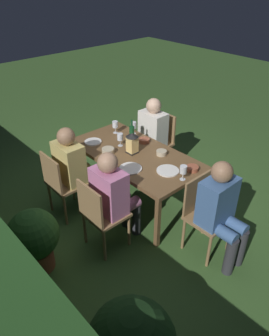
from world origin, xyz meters
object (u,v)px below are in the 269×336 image
object	(u,v)px
person_in_pink	(114,194)
plate_b	(93,142)
chair_side_right_a	(100,213)
ice_bucket	(20,318)
person_in_cream	(150,134)
wine_glass_c	(184,170)
potted_plant_corner	(34,238)
plate_c	(168,171)
bowl_olives	(162,153)
wine_glass_d	(134,126)
person_in_blue	(222,209)
wine_glass_a	(115,125)
dining_table	(134,157)
chair_head_near	(204,211)
green_bottle_on_table	(132,133)
person_in_mustard	(74,165)
chair_side_right_b	(62,182)
chair_side_left_b	(159,139)
plate_a	(130,168)
lantern_centerpiece	(132,142)
bowl_dip	(108,150)
bowl_salad	(144,140)
bowl_bread	(192,168)
wine_glass_b	(120,137)

from	to	relation	value
person_in_pink	plate_b	bearing A→B (deg)	-23.78
chair_side_right_a	ice_bucket	world-z (taller)	ice_bucket
person_in_cream	wine_glass_c	size ratio (longest dim) A/B	6.80
wine_glass_c	potted_plant_corner	bearing A→B (deg)	68.08
plate_c	bowl_olives	xyz separation A→B (m)	(0.31, -0.21, 0.02)
wine_glass_c	wine_glass_d	bearing A→B (deg)	-16.19
person_in_blue	wine_glass_a	distance (m)	1.90
dining_table	chair_head_near	xyz separation A→B (m)	(-1.10, 0.00, -0.19)
ice_bucket	potted_plant_corner	distance (m)	1.16
chair_head_near	chair_side_right_a	xyz separation A→B (m)	(0.71, 0.83, 0.00)
plate_b	potted_plant_corner	distance (m)	1.51
green_bottle_on_table	wine_glass_d	size ratio (longest dim) A/B	1.72
person_in_mustard	green_bottle_on_table	distance (m)	0.86
person_in_blue	plate_c	distance (m)	0.74
chair_side_right_b	plate_c	world-z (taller)	chair_side_right_b
wine_glass_c	plate_c	bearing A→B (deg)	0.57
dining_table	person_in_cream	world-z (taller)	person_in_cream
chair_side_left_b	wine_glass_d	distance (m)	0.60
plate_a	potted_plant_corner	distance (m)	1.26
green_bottle_on_table	ice_bucket	world-z (taller)	green_bottle_on_table
person_in_pink	lantern_centerpiece	size ratio (longest dim) A/B	4.34
chair_side_right_a	bowl_dip	xyz separation A→B (m)	(0.60, -0.59, 0.28)
chair_side_right_b	green_bottle_on_table	distance (m)	1.09
wine_glass_d	bowl_salad	bearing A→B (deg)	167.08
wine_glass_c	wine_glass_d	size ratio (longest dim) A/B	1.00
wine_glass_c	bowl_salad	size ratio (longest dim) A/B	1.22
plate_c	bowl_olives	distance (m)	0.37
chair_head_near	bowl_olives	distance (m)	0.91
person_in_cream	bowl_olives	xyz separation A→B (m)	(-0.63, 0.42, 0.12)
chair_side_left_b	person_in_pink	bearing A→B (deg)	117.60
wine_glass_d	chair_side_right_b	bearing A→B (deg)	91.18
person_in_cream	plate_c	xyz separation A→B (m)	(-0.94, 0.63, 0.10)
wine_glass_c	bowl_bread	size ratio (longest dim) A/B	1.20
lantern_centerpiece	wine_glass_c	world-z (taller)	lantern_centerpiece
plate_c	potted_plant_corner	distance (m)	1.58
wine_glass_c	bowl_dip	world-z (taller)	wine_glass_c
plate_a	bowl_bread	world-z (taller)	bowl_bread
person_in_blue	person_in_pink	size ratio (longest dim) A/B	1.00
green_bottle_on_table	bowl_dip	xyz separation A→B (m)	(-0.05, 0.43, -0.08)
bowl_olives	person_in_mustard	bearing A→B (deg)	53.27
plate_c	person_in_pink	bearing A→B (deg)	74.55
person_in_mustard	lantern_centerpiece	size ratio (longest dim) A/B	4.34
wine_glass_d	bowl_salad	size ratio (longest dim) A/B	1.22
wine_glass_a	person_in_blue	bearing A→B (deg)	174.63
person_in_pink	wine_glass_b	world-z (taller)	person_in_pink
bowl_olives	ice_bucket	xyz separation A→B (m)	(-0.89, 2.24, -0.01)
bowl_bread	ice_bucket	distance (m)	2.29
person_in_blue	plate_c	size ratio (longest dim) A/B	4.54
dining_table	bowl_olives	world-z (taller)	bowl_olives
person_in_blue	person_in_mustard	size ratio (longest dim) A/B	1.00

